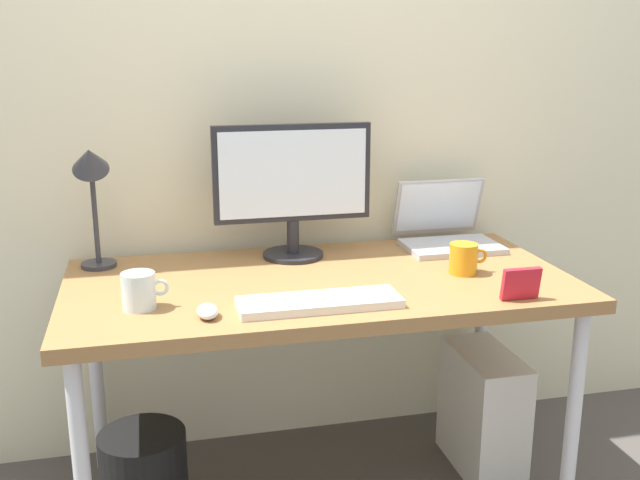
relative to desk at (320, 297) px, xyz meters
The scene contains 12 objects.
back_wall 0.76m from the desk, 90.00° to the left, with size 4.40×0.04×2.60m, color beige.
desk is the anchor object (origin of this frame).
monitor 0.40m from the desk, 97.67° to the left, with size 0.51×0.20×0.44m.
laptop 0.59m from the desk, 27.40° to the left, with size 0.32×0.29×0.22m.
desk_lamp 0.78m from the desk, 159.40° to the left, with size 0.11×0.16×0.41m.
keyboard 0.25m from the desk, 103.63° to the right, with size 0.44×0.14×0.02m, color silver.
mouse 0.44m from the desk, 145.12° to the right, with size 0.06×0.09×0.03m, color silver.
coffee_mug 0.46m from the desk, ahead, with size 0.12×0.09×0.09m.
glass_cup 0.56m from the desk, 165.02° to the right, with size 0.12×0.09×0.10m.
photo_frame 0.59m from the desk, 32.46° to the right, with size 0.11×0.02×0.09m, color red.
computer_tower 0.74m from the desk, ahead, with size 0.18×0.36×0.42m, color silver.
wastebasket 0.76m from the desk, behind, with size 0.26×0.26×0.30m, color black.
Camera 1 is at (-0.49, -2.07, 1.43)m, focal length 41.66 mm.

